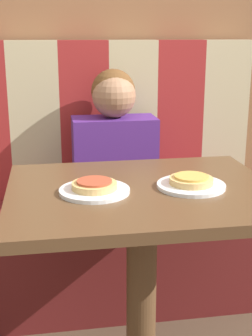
# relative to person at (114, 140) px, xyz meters

# --- Properties ---
(wall_back) EXTENTS (7.00, 0.05, 2.60)m
(wall_back) POSITION_rel_person_xyz_m (0.00, 0.29, 0.52)
(wall_back) COLOR brown
(wall_back) RESTS_ON ground_plane
(booth_seat) EXTENTS (1.37, 0.48, 0.47)m
(booth_seat) POSITION_rel_person_xyz_m (0.00, -0.00, -0.54)
(booth_seat) COLOR #5B1919
(booth_seat) RESTS_ON ground_plane
(booth_backrest) EXTENTS (1.37, 0.08, 0.73)m
(booth_backrest) POSITION_rel_person_xyz_m (-0.00, 0.19, 0.06)
(booth_backrest) COLOR maroon
(booth_backrest) RESTS_ON booth_seat
(dining_table) EXTENTS (0.84, 0.67, 0.77)m
(dining_table) POSITION_rel_person_xyz_m (0.00, -0.63, -0.13)
(dining_table) COLOR brown
(dining_table) RESTS_ON ground_plane
(person) EXTENTS (0.37, 0.21, 0.61)m
(person) POSITION_rel_person_xyz_m (0.00, 0.00, 0.00)
(person) COLOR #4C237A
(person) RESTS_ON booth_seat
(plate_left) EXTENTS (0.22, 0.22, 0.01)m
(plate_left) POSITION_rel_person_xyz_m (-0.15, -0.65, -0.01)
(plate_left) COLOR white
(plate_left) RESTS_ON dining_table
(plate_right) EXTENTS (0.22, 0.22, 0.01)m
(plate_right) POSITION_rel_person_xyz_m (0.15, -0.65, -0.01)
(plate_right) COLOR white
(plate_right) RESTS_ON dining_table
(pizza_left) EXTENTS (0.14, 0.14, 0.03)m
(pizza_left) POSITION_rel_person_xyz_m (-0.15, -0.65, 0.01)
(pizza_left) COLOR tan
(pizza_left) RESTS_ON plate_left
(pizza_right) EXTENTS (0.14, 0.14, 0.03)m
(pizza_right) POSITION_rel_person_xyz_m (0.15, -0.65, 0.01)
(pizza_right) COLOR tan
(pizza_right) RESTS_ON plate_right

